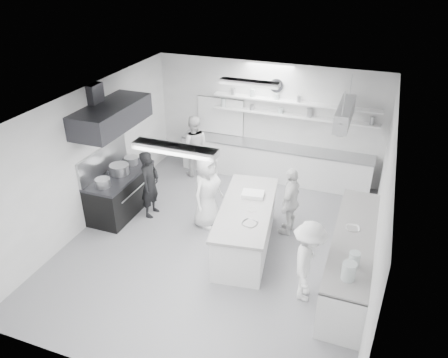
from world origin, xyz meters
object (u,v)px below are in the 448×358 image
(stove, at_px, (121,194))
(prep_island, at_px, (246,228))
(right_counter, at_px, (351,258))
(cook_stove, at_px, (150,184))
(back_counter, at_px, (274,162))
(cook_back, at_px, (194,146))

(stove, relative_size, prep_island, 0.72)
(stove, bearing_deg, right_counter, -6.52)
(right_counter, bearing_deg, cook_stove, 171.24)
(back_counter, relative_size, prep_island, 2.01)
(back_counter, height_order, cook_stove, cook_stove)
(back_counter, height_order, right_counter, right_counter)
(stove, height_order, cook_back, cook_back)
(back_counter, xyz_separation_m, right_counter, (2.35, -3.40, 0.01))
(stove, relative_size, cook_stove, 1.14)
(prep_island, xyz_separation_m, cook_stove, (-2.41, 0.41, 0.33))
(stove, distance_m, cook_back, 2.44)
(back_counter, xyz_separation_m, cook_back, (-2.05, -0.54, 0.38))
(back_counter, relative_size, cook_back, 2.99)
(stove, xyz_separation_m, back_counter, (2.90, 2.80, 0.01))
(stove, relative_size, right_counter, 0.55)
(prep_island, xyz_separation_m, cook_back, (-2.29, 2.58, 0.38))
(stove, xyz_separation_m, cook_stove, (0.73, 0.10, 0.34))
(prep_island, bearing_deg, cook_stove, 161.80)
(stove, height_order, right_counter, right_counter)
(cook_back, bearing_deg, prep_island, 111.68)
(right_counter, bearing_deg, back_counter, 124.65)
(prep_island, distance_m, cook_stove, 2.46)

